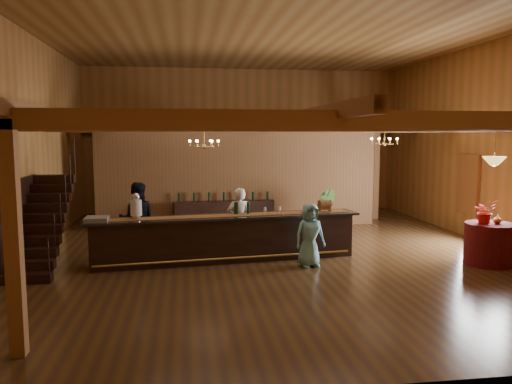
{
  "coord_description": "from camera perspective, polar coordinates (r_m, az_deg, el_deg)",
  "views": [
    {
      "loc": [
        -2.22,
        -12.41,
        3.0
      ],
      "look_at": [
        -0.37,
        0.56,
        1.48
      ],
      "focal_mm": 35.0,
      "sensor_mm": 36.0,
      "label": 1
    }
  ],
  "objects": [
    {
      "name": "floor_plant",
      "position": [
        15.49,
        7.68,
        -2.09
      ],
      "size": [
        0.85,
        0.73,
        1.35
      ],
      "primitive_type": "imported",
      "rotation": [
        0.0,
        0.0,
        -0.2
      ],
      "color": "#2E511E",
      "rests_on": "floor"
    },
    {
      "name": "partition_wall",
      "position": [
        16.07,
        -1.95,
        1.42
      ],
      "size": [
        9.0,
        0.18,
        3.1
      ],
      "primitive_type": "cube",
      "color": "brown",
      "rests_on": "floor"
    },
    {
      "name": "backbar_shelf",
      "position": [
        15.91,
        -3.66,
        -2.63
      ],
      "size": [
        3.24,
        0.96,
        0.9
      ],
      "primitive_type": "cube",
      "rotation": [
        0.0,
        0.0,
        0.15
      ],
      "color": "black",
      "rests_on": "floor"
    },
    {
      "name": "table_vase",
      "position": [
        12.73,
        25.89,
        -2.56
      ],
      "size": [
        0.21,
        0.21,
        0.31
      ],
      "primitive_type": "imported",
      "rotation": [
        0.0,
        0.0,
        -0.42
      ],
      "color": "tan",
      "rests_on": "round_table"
    },
    {
      "name": "wall_front",
      "position": [
        5.85,
        14.18,
        3.96
      ],
      "size": [
        12.0,
        0.1,
        5.5
      ],
      "primitive_type": "cube",
      "color": "#A86D3B",
      "rests_on": "floor"
    },
    {
      "name": "staff_second",
      "position": [
        12.59,
        -13.43,
        -3.08
      ],
      "size": [
        0.92,
        0.73,
        1.84
      ],
      "primitive_type": "imported",
      "rotation": [
        0.0,
        0.0,
        3.17
      ],
      "color": "black",
      "rests_on": "floor"
    },
    {
      "name": "bartender",
      "position": [
        12.64,
        -1.96,
        -3.27
      ],
      "size": [
        0.63,
        0.44,
        1.66
      ],
      "primitive_type": "imported",
      "rotation": [
        0.0,
        0.0,
        3.22
      ],
      "color": "white",
      "rests_on": "floor"
    },
    {
      "name": "staircase",
      "position": [
        12.27,
        -23.31,
        -3.32
      ],
      "size": [
        1.0,
        2.8,
        2.0
      ],
      "color": "black",
      "rests_on": "floor"
    },
    {
      "name": "chandelier_right",
      "position": [
        14.68,
        14.45,
        5.7
      ],
      "size": [
        0.8,
        0.8,
        0.53
      ],
      "color": "tan",
      "rests_on": "beam_grid"
    },
    {
      "name": "tasting_bar",
      "position": [
        11.93,
        -3.43,
        -5.26
      ],
      "size": [
        6.56,
        1.5,
        1.1
      ],
      "rotation": [
        0.0,
        0.0,
        0.11
      ],
      "color": "black",
      "rests_on": "floor"
    },
    {
      "name": "table_flowers",
      "position": [
        12.6,
        24.69,
        -2.02
      ],
      "size": [
        0.56,
        0.51,
        0.56
      ],
      "primitive_type": "imported",
      "rotation": [
        0.0,
        0.0,
        0.15
      ],
      "color": "red",
      "rests_on": "round_table"
    },
    {
      "name": "backroom_boxes",
      "position": [
        18.18,
        -1.97,
        -1.21
      ],
      "size": [
        4.1,
        0.6,
        1.1
      ],
      "color": "black",
      "rests_on": "floor"
    },
    {
      "name": "bar_bottle_1",
      "position": [
        11.99,
        -2.22,
        -1.87
      ],
      "size": [
        0.07,
        0.07,
        0.3
      ],
      "primitive_type": "cylinder",
      "color": "black",
      "rests_on": "tasting_bar"
    },
    {
      "name": "guest",
      "position": [
        11.42,
        6.17,
        -4.9
      ],
      "size": [
        0.79,
        0.59,
        1.46
      ],
      "primitive_type": "imported",
      "rotation": [
        0.0,
        0.0,
        0.2
      ],
      "color": "#73BAC5",
      "rests_on": "floor"
    },
    {
      "name": "floor",
      "position": [
        12.96,
        1.97,
        -6.78
      ],
      "size": [
        14.0,
        14.0,
        0.0
      ],
      "primitive_type": "plane",
      "color": "#4E3317",
      "rests_on": "ground"
    },
    {
      "name": "beverage_dispenser",
      "position": [
        11.64,
        -13.55,
        -1.62
      ],
      "size": [
        0.26,
        0.26,
        0.6
      ],
      "color": "silver",
      "rests_on": "tasting_bar"
    },
    {
      "name": "ceiling",
      "position": [
        12.85,
        2.07,
        17.82
      ],
      "size": [
        14.0,
        14.0,
        0.0
      ],
      "primitive_type": "plane",
      "rotation": [
        3.14,
        0.0,
        0.0
      ],
      "color": "olive",
      "rests_on": "wall_back"
    },
    {
      "name": "pendant_lamp",
      "position": [
        12.54,
        25.56,
        3.23
      ],
      "size": [
        0.52,
        0.52,
        0.9
      ],
      "color": "tan",
      "rests_on": "beam_grid"
    },
    {
      "name": "wall_back",
      "position": [
        19.54,
        -1.61,
        5.87
      ],
      "size": [
        12.0,
        0.1,
        5.5
      ],
      "primitive_type": "cube",
      "color": "#A86D3B",
      "rests_on": "floor"
    },
    {
      "name": "window_right_back",
      "position": [
        15.77,
        23.12,
        0.8
      ],
      "size": [
        0.12,
        1.05,
        1.75
      ],
      "primitive_type": "cube",
      "color": "white",
      "rests_on": "wall_right"
    },
    {
      "name": "beam_grid",
      "position": [
        13.11,
        1.63,
        7.66
      ],
      "size": [
        11.9,
        13.9,
        0.39
      ],
      "color": "brown",
      "rests_on": "wall_left"
    },
    {
      "name": "round_table",
      "position": [
        12.78,
        25.13,
        -5.4
      ],
      "size": [
        1.11,
        1.11,
        0.96
      ],
      "primitive_type": "cylinder",
      "color": "maroon",
      "rests_on": "floor"
    },
    {
      "name": "bar_bottle_0",
      "position": [
        11.98,
        -2.33,
        -1.88
      ],
      "size": [
        0.07,
        0.07,
        0.3
      ],
      "primitive_type": "cylinder",
      "color": "black",
      "rests_on": "tasting_bar"
    },
    {
      "name": "chandelier_left",
      "position": [
        13.43,
        -5.95,
        5.58
      ],
      "size": [
        0.8,
        0.8,
        0.59
      ],
      "color": "tan",
      "rests_on": "beam_grid"
    },
    {
      "name": "wall_left",
      "position": [
        12.98,
        -25.17,
        4.88
      ],
      "size": [
        0.1,
        14.0,
        5.5
      ],
      "primitive_type": "cube",
      "color": "#A86D3B",
      "rests_on": "floor"
    },
    {
      "name": "bar_bottle_2",
      "position": [
        12.05,
        -0.89,
        -1.82
      ],
      "size": [
        0.07,
        0.07,
        0.3
      ],
      "primitive_type": "cylinder",
      "color": "black",
      "rests_on": "tasting_bar"
    },
    {
      "name": "raffle_drum",
      "position": [
        12.45,
        7.84,
        -1.49
      ],
      "size": [
        0.34,
        0.24,
        0.3
      ],
      "color": "#A16636",
      "rests_on": "tasting_bar"
    },
    {
      "name": "wall_right",
      "position": [
        14.89,
        25.49,
        5.0
      ],
      "size": [
        0.1,
        14.0,
        5.5
      ],
      "primitive_type": "cube",
      "color": "#A86D3B",
      "rests_on": "floor"
    },
    {
      "name": "support_posts",
      "position": [
        12.2,
        2.41,
        0.01
      ],
      "size": [
        9.2,
        10.2,
        3.2
      ],
      "color": "brown",
      "rests_on": "floor"
    },
    {
      "name": "glass_rack_tray",
      "position": [
        11.59,
        -17.71,
        -2.97
      ],
      "size": [
        0.5,
        0.5,
        0.1
      ],
      "primitive_type": "cube",
      "color": "gray",
      "rests_on": "tasting_bar"
    }
  ]
}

